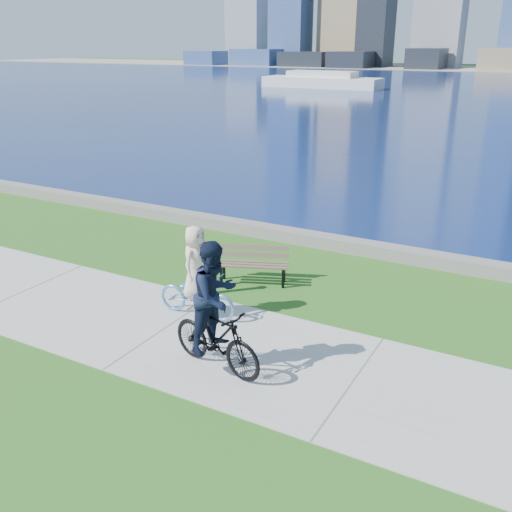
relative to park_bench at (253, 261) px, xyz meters
The scene contains 8 objects.
ground 4.75m from the park_bench, 40.03° to the right, with size 320.00×320.00×0.00m, color #235616.
concrete_path 4.75m from the park_bench, 40.03° to the right, with size 80.00×3.50×0.02m, color #A3A39E.
seawall 4.82m from the park_bench, 41.21° to the left, with size 90.00×0.50×0.35m, color slate.
ferry_near 63.26m from the park_bench, 111.28° to the left, with size 15.06×4.30×2.04m.
park_bench is the anchor object (origin of this frame).
bollard_lamp 1.26m from the park_bench, 117.27° to the right, with size 0.19×0.19×1.17m.
cyclist_woman 2.21m from the park_bench, 93.57° to the right, with size 0.75×1.82×1.98m.
cyclist_man 4.04m from the park_bench, 70.18° to the right, with size 0.93×2.05×2.38m.
Camera 1 is at (2.59, -8.07, 5.45)m, focal length 40.00 mm.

